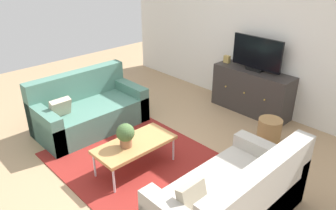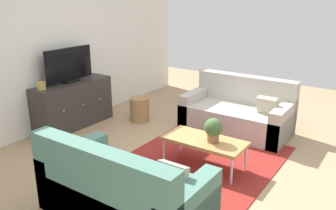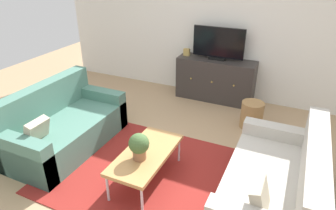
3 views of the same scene
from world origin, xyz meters
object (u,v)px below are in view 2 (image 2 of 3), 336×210
at_px(potted_plant, 213,129).
at_px(flat_screen_tv, 69,65).
at_px(mantel_clock, 41,86).
at_px(couch_left_side, 120,194).
at_px(couch_right_side, 239,114).
at_px(coffee_table, 204,142).
at_px(wicker_basket, 140,109).
at_px(tv_console, 73,104).

bearing_deg(potted_plant, flat_screen_tv, 88.39).
xyz_separation_m(flat_screen_tv, mantel_clock, (-0.58, -0.02, -0.22)).
xyz_separation_m(couch_left_side, potted_plant, (1.42, -0.28, 0.28)).
relative_size(couch_right_side, coffee_table, 1.60).
distance_m(couch_left_side, potted_plant, 1.47).
relative_size(potted_plant, wicker_basket, 0.74).
relative_size(flat_screen_tv, mantel_clock, 6.99).
distance_m(couch_left_side, wicker_basket, 2.82).
relative_size(tv_console, mantel_clock, 10.74).
distance_m(coffee_table, potted_plant, 0.24).
height_order(mantel_clock, wicker_basket, mantel_clock).
distance_m(potted_plant, mantel_clock, 2.72).
relative_size(mantel_clock, wicker_basket, 0.31).
xyz_separation_m(couch_left_side, coffee_table, (1.43, -0.16, 0.08)).
bearing_deg(mantel_clock, wicker_basket, -28.46).
bearing_deg(couch_left_side, tv_console, 57.87).
distance_m(mantel_clock, wicker_basket, 1.71).
bearing_deg(tv_console, couch_right_side, -59.66).
bearing_deg(flat_screen_tv, wicker_basket, -43.47).
bearing_deg(coffee_table, potted_plant, -94.81).
bearing_deg(wicker_basket, couch_left_side, -145.06).
relative_size(coffee_table, tv_console, 0.75).
bearing_deg(mantel_clock, potted_plant, -79.29).
height_order(couch_left_side, mantel_clock, mantel_clock).
height_order(potted_plant, tv_console, tv_console).
bearing_deg(tv_console, couch_left_side, -122.13).
bearing_deg(coffee_table, flat_screen_tv, 88.54).
relative_size(couch_right_side, tv_console, 1.20).
bearing_deg(couch_right_side, flat_screen_tv, 120.13).
xyz_separation_m(couch_right_side, coffee_table, (-1.45, -0.16, 0.08)).
height_order(couch_right_side, mantel_clock, mantel_clock).
height_order(potted_plant, mantel_clock, mantel_clock).
relative_size(coffee_table, potted_plant, 3.38).
height_order(tv_console, wicker_basket, tv_console).
relative_size(couch_left_side, tv_console, 1.20).
relative_size(couch_right_side, mantel_clock, 12.92).
relative_size(tv_console, flat_screen_tv, 1.54).
bearing_deg(wicker_basket, mantel_clock, 151.54).
bearing_deg(potted_plant, tv_console, 88.38).
bearing_deg(couch_left_side, potted_plant, -11.30).
bearing_deg(flat_screen_tv, tv_console, -90.00).
bearing_deg(mantel_clock, couch_right_side, -50.35).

